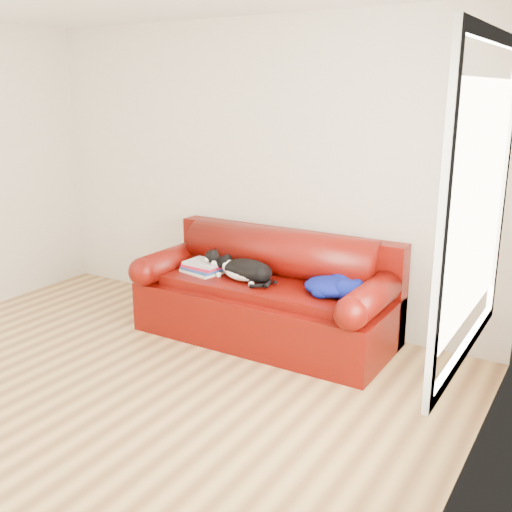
{
  "coord_description": "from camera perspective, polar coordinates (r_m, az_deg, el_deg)",
  "views": [
    {
      "loc": [
        2.77,
        -2.51,
        2.0
      ],
      "look_at": [
        0.41,
        1.35,
        0.74
      ],
      "focal_mm": 42.0,
      "sensor_mm": 36.0,
      "label": 1
    }
  ],
  "objects": [
    {
      "name": "ground",
      "position": [
        4.24,
        -14.78,
        -13.17
      ],
      "size": [
        4.5,
        4.5,
        0.0
      ],
      "primitive_type": "plane",
      "color": "brown",
      "rests_on": "ground"
    },
    {
      "name": "sofa_back",
      "position": [
        5.07,
        2.28,
        -1.17
      ],
      "size": [
        2.1,
        1.01,
        0.88
      ],
      "color": "#3D0502",
      "rests_on": "ground"
    },
    {
      "name": "room_shell",
      "position": [
        3.67,
        -15.03,
        9.81
      ],
      "size": [
        4.52,
        4.02,
        2.61
      ],
      "color": "beige",
      "rests_on": "ground"
    },
    {
      "name": "sofa_base",
      "position": [
        4.97,
        0.87,
        -5.22
      ],
      "size": [
        2.1,
        0.9,
        0.5
      ],
      "color": "#3D0502",
      "rests_on": "ground"
    },
    {
      "name": "blanket",
      "position": [
        4.59,
        7.38,
        -2.81
      ],
      "size": [
        0.53,
        0.42,
        0.15
      ],
      "rotation": [
        0.0,
        0.0,
        0.11
      ],
      "color": "#02154D",
      "rests_on": "sofa_base"
    },
    {
      "name": "book_stack",
      "position": [
        5.1,
        -4.99,
        -1.05
      ],
      "size": [
        0.38,
        0.32,
        0.1
      ],
      "rotation": [
        0.0,
        0.0,
        -0.13
      ],
      "color": "silver",
      "rests_on": "sofa_base"
    },
    {
      "name": "cat",
      "position": [
        4.85,
        -0.93,
        -1.4
      ],
      "size": [
        0.62,
        0.29,
        0.23
      ],
      "rotation": [
        0.0,
        0.0,
        -0.13
      ],
      "color": "black",
      "rests_on": "sofa_base"
    }
  ]
}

